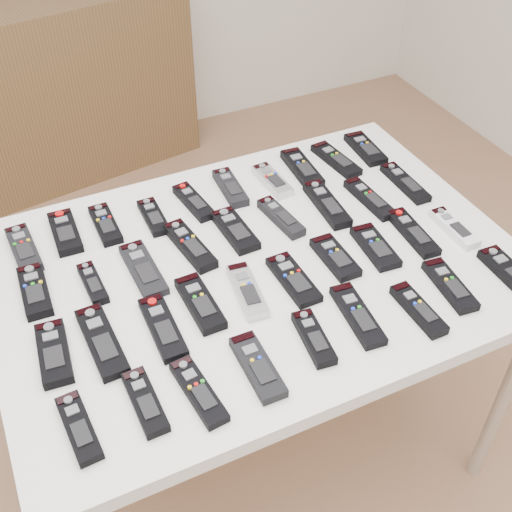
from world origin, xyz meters
name	(u,v)px	position (x,y,z in m)	size (l,w,h in m)	color
ground	(232,453)	(0.00, 0.00, 0.00)	(4.00, 4.00, 0.00)	#9A6C4E
table	(256,279)	(0.09, 0.01, 0.72)	(1.25, 0.88, 0.78)	white
sideboard	(11,105)	(-0.29, 1.78, 0.42)	(1.68, 0.38, 0.84)	brown
remote_0	(24,249)	(-0.41, 0.28, 0.79)	(0.05, 0.17, 0.02)	black
remote_1	(65,232)	(-0.30, 0.30, 0.79)	(0.06, 0.16, 0.02)	black
remote_2	(105,224)	(-0.20, 0.29, 0.79)	(0.05, 0.16, 0.02)	black
remote_3	(154,217)	(-0.08, 0.27, 0.79)	(0.05, 0.15, 0.02)	black
remote_4	(194,202)	(0.04, 0.28, 0.79)	(0.05, 0.16, 0.02)	black
remote_5	(230,188)	(0.15, 0.30, 0.79)	(0.05, 0.17, 0.02)	black
remote_6	(272,181)	(0.27, 0.28, 0.79)	(0.05, 0.15, 0.02)	#B7B7BC
remote_7	(302,168)	(0.37, 0.30, 0.79)	(0.06, 0.18, 0.02)	black
remote_8	(336,160)	(0.48, 0.30, 0.79)	(0.05, 0.18, 0.02)	black
remote_9	(365,149)	(0.59, 0.31, 0.79)	(0.06, 0.17, 0.02)	black
remote_10	(35,291)	(-0.41, 0.12, 0.79)	(0.06, 0.17, 0.02)	black
remote_11	(93,283)	(-0.29, 0.09, 0.79)	(0.04, 0.14, 0.02)	black
remote_12	(143,269)	(-0.17, 0.09, 0.79)	(0.06, 0.19, 0.02)	black
remote_13	(190,246)	(-0.04, 0.12, 0.79)	(0.05, 0.19, 0.02)	black
remote_14	(235,230)	(0.09, 0.13, 0.79)	(0.06, 0.17, 0.02)	black
remote_15	(281,217)	(0.21, 0.12, 0.79)	(0.04, 0.17, 0.02)	black
remote_16	(327,204)	(0.35, 0.12, 0.79)	(0.05, 0.20, 0.02)	black
remote_17	(369,199)	(0.47, 0.10, 0.79)	(0.05, 0.18, 0.02)	black
remote_18	(405,183)	(0.60, 0.12, 0.79)	(0.05, 0.19, 0.02)	black
remote_19	(54,353)	(-0.41, -0.08, 0.79)	(0.06, 0.17, 0.02)	black
remote_20	(102,341)	(-0.32, -0.09, 0.79)	(0.06, 0.21, 0.02)	black
remote_21	(163,327)	(-0.19, -0.11, 0.79)	(0.06, 0.19, 0.02)	black
remote_22	(200,303)	(-0.09, -0.07, 0.79)	(0.06, 0.17, 0.02)	black
remote_23	(247,291)	(0.02, -0.08, 0.79)	(0.05, 0.17, 0.02)	#B7B7BC
remote_24	(293,279)	(0.14, -0.09, 0.79)	(0.06, 0.17, 0.02)	black
remote_25	(335,257)	(0.26, -0.07, 0.79)	(0.06, 0.15, 0.02)	black
remote_26	(375,247)	(0.37, -0.08, 0.79)	(0.06, 0.16, 0.02)	black
remote_27	(413,232)	(0.49, -0.07, 0.79)	(0.05, 0.18, 0.02)	black
remote_28	(454,228)	(0.59, -0.10, 0.79)	(0.04, 0.16, 0.02)	silver
remote_29	(79,428)	(-0.41, -0.28, 0.79)	(0.05, 0.16, 0.02)	black
remote_30	(145,402)	(-0.28, -0.27, 0.79)	(0.05, 0.16, 0.02)	black
remote_31	(199,391)	(-0.18, -0.30, 0.79)	(0.05, 0.17, 0.02)	black
remote_32	(258,367)	(-0.05, -0.29, 0.79)	(0.06, 0.17, 0.02)	black
remote_33	(314,338)	(0.09, -0.27, 0.79)	(0.05, 0.15, 0.02)	black
remote_34	(357,315)	(0.21, -0.25, 0.79)	(0.05, 0.18, 0.02)	black
remote_35	(418,310)	(0.34, -0.30, 0.79)	(0.04, 0.16, 0.02)	black
remote_36	(450,285)	(0.45, -0.27, 0.79)	(0.05, 0.17, 0.02)	black
remote_37	(510,273)	(0.61, -0.29, 0.79)	(0.05, 0.18, 0.02)	black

